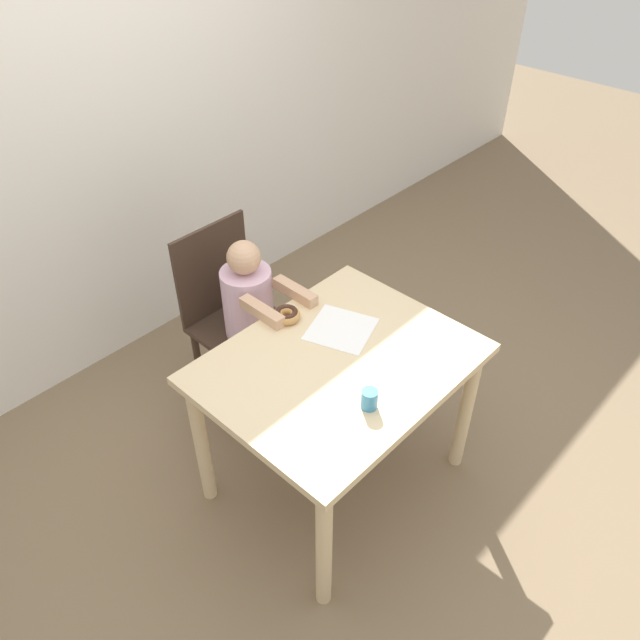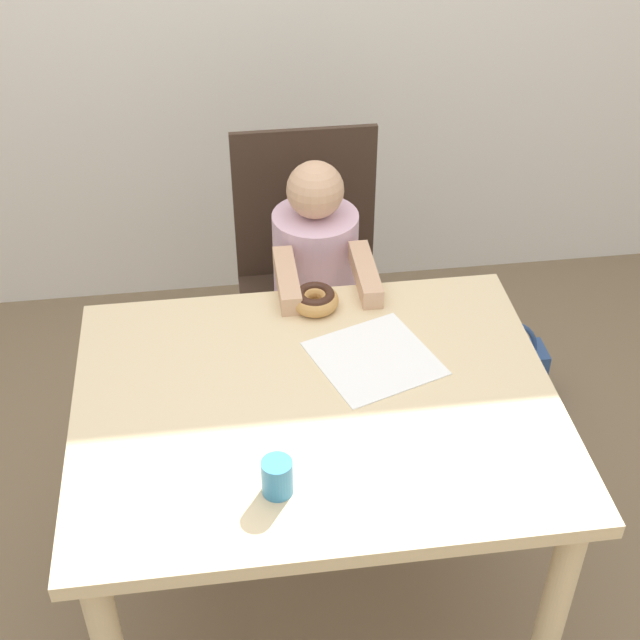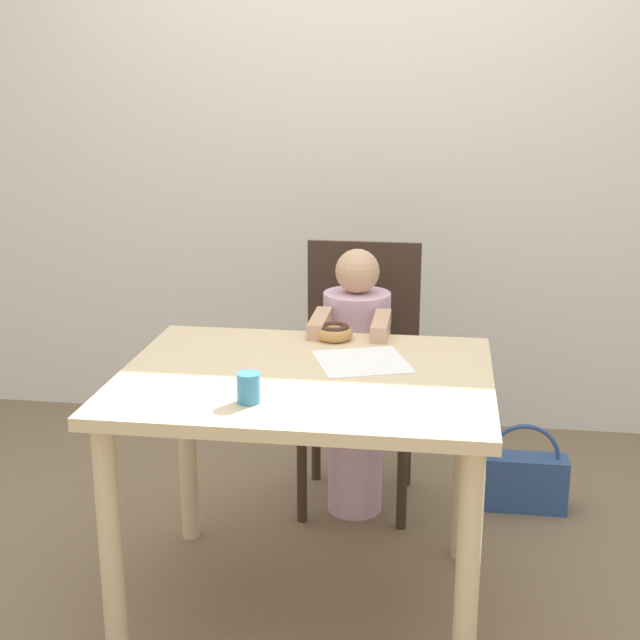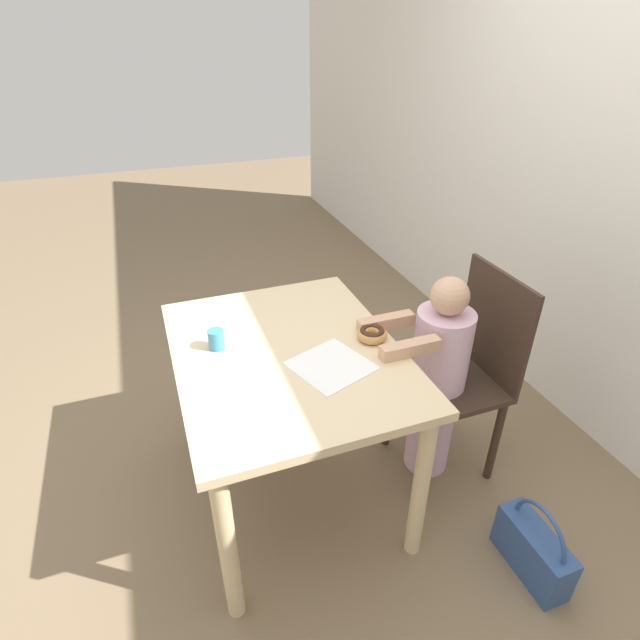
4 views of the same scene
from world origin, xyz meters
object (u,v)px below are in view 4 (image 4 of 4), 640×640
at_px(child_figure, 436,380).
at_px(cup, 216,339).
at_px(chair, 461,373).
at_px(donut, 372,334).
at_px(handbag, 533,549).

xyz_separation_m(child_figure, cup, (-0.18, -0.86, 0.29)).
height_order(chair, child_figure, child_figure).
relative_size(donut, handbag, 0.35).
bearing_deg(chair, child_figure, -90.00).
bearing_deg(cup, donut, 75.69).
bearing_deg(donut, handbag, 31.25).
bearing_deg(chair, cup, -100.60).
distance_m(chair, donut, 0.50).
height_order(chair, handbag, chair).
xyz_separation_m(donut, handbag, (0.64, 0.39, -0.65)).
bearing_deg(child_figure, handbag, 9.01).
bearing_deg(chair, handbag, -2.77).
relative_size(donut, cup, 1.48).
relative_size(chair, cup, 12.15).
xyz_separation_m(chair, donut, (-0.04, -0.42, 0.27)).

